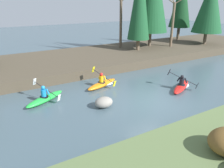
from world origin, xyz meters
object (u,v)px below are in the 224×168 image
at_px(kayaker_lead, 182,86).
at_px(boulder_midstream, 104,102).
at_px(kayaker_trailing, 45,98).
at_px(kayaker_middle, 103,83).

xyz_separation_m(kayaker_lead, boulder_midstream, (-5.80, 0.19, 0.10)).
distance_m(kayaker_lead, boulder_midstream, 5.81).
bearing_deg(kayaker_lead, kayaker_trailing, 134.37).
bearing_deg(kayaker_trailing, boulder_midstream, -71.47).
relative_size(kayaker_lead, kayaker_trailing, 1.00).
xyz_separation_m(kayaker_lead, kayaker_middle, (-4.36, 3.03, 0.00)).
height_order(kayaker_lead, boulder_midstream, kayaker_lead).
bearing_deg(kayaker_lead, kayaker_middle, 116.47).
bearing_deg(boulder_midstream, kayaker_middle, 63.03).
bearing_deg(boulder_midstream, kayaker_trailing, 137.92).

